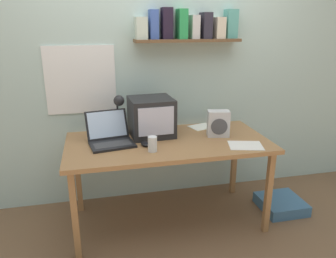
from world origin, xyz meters
TOP-DOWN VIEW (x-y plane):
  - ground_plane at (0.00, 0.00)m, footprint 12.00×12.00m
  - back_wall at (0.00, 0.54)m, footprint 5.60×0.24m
  - corner_desk at (0.00, 0.00)m, footprint 1.62×0.79m
  - crt_monitor at (-0.10, 0.17)m, footprint 0.37×0.36m
  - laptop at (-0.46, 0.06)m, footprint 0.38×0.38m
  - desk_lamp at (-0.37, 0.24)m, footprint 0.14×0.17m
  - juice_glass at (-0.16, -0.19)m, footprint 0.07×0.07m
  - space_heater at (0.44, 0.02)m, footprint 0.20×0.14m
  - computer_mouse at (-0.20, -0.07)m, footprint 0.07×0.11m
  - printed_handout at (0.56, -0.24)m, footprint 0.30×0.26m
  - loose_paper_near_laptop at (0.38, 0.29)m, footprint 0.25×0.22m
  - floor_cushion at (1.06, -0.06)m, footprint 0.38×0.38m

SIDE VIEW (x-z plane):
  - ground_plane at x=0.00m, z-range 0.00..0.00m
  - floor_cushion at x=1.06m, z-range 0.00..0.10m
  - corner_desk at x=0.00m, z-range 0.31..1.05m
  - printed_handout at x=0.56m, z-range 0.74..0.74m
  - loose_paper_near_laptop at x=0.38m, z-range 0.74..0.74m
  - computer_mouse at x=-0.20m, z-range 0.74..0.77m
  - juice_glass at x=-0.16m, z-range 0.73..0.85m
  - laptop at x=-0.46m, z-range 0.68..0.92m
  - space_heater at x=0.44m, z-range 0.74..0.96m
  - crt_monitor at x=-0.10m, z-range 0.74..1.06m
  - desk_lamp at x=-0.37m, z-range 0.78..1.13m
  - back_wall at x=0.00m, z-range 0.01..2.61m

